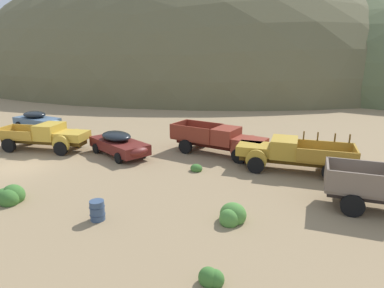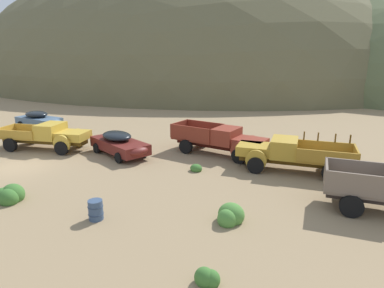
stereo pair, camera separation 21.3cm
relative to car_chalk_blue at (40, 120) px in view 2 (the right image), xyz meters
name	(u,v)px [view 2 (the right image)]	position (x,y,z in m)	size (l,w,h in m)	color
ground_plane	(18,167)	(8.06, -7.82, -0.82)	(300.00, 300.00, 0.00)	#937A56
hill_far_left	(176,82)	(-15.82, 49.57, -0.82)	(102.03, 77.06, 51.20)	brown
car_chalk_blue	(40,120)	(0.00, 0.00, 0.00)	(4.59, 2.14, 1.57)	slate
truck_faded_yellow	(51,136)	(6.70, -4.23, 0.18)	(6.81, 3.89, 1.89)	brown
car_oxblood	(120,144)	(11.99, -2.98, 0.00)	(5.34, 3.35, 1.57)	maroon
truck_rust_red	(224,140)	(18.02, 0.39, 0.20)	(6.63, 2.73, 1.91)	#42140D
truck_mustard	(286,154)	(22.35, -0.64, 0.19)	(6.76, 3.29, 2.16)	#593D12
oil_drum_foreground	(96,210)	(17.00, -10.43, -0.39)	(0.63, 0.63, 0.84)	#384C6B
bush_between_trucks	(207,278)	(22.77, -11.79, -0.64)	(0.78, 0.61, 0.66)	#3D702D
bush_front_right	(230,216)	(21.92, -7.98, -0.56)	(1.10, 1.23, 0.98)	#4C8438
bush_near_barrel	(9,196)	(12.20, -11.04, -0.56)	(1.35, 1.25, 0.99)	#3D702D
bush_lone_scrub	(196,168)	(17.84, -3.25, -0.68)	(0.72, 0.65, 0.52)	#3D702D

